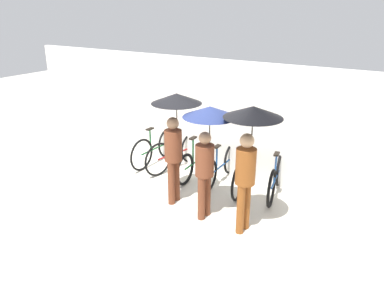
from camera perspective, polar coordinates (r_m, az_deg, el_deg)
The scene contains 11 objects.
ground_plane at distance 6.95m, azimuth -4.15°, elevation -10.03°, with size 30.00×30.00×0.00m, color beige.
back_wall at distance 8.06m, azimuth 4.27°, elevation 3.96°, with size 10.95×0.12×2.48m.
parked_bicycle_0 at distance 8.79m, azimuth -5.57°, elevation -0.54°, with size 0.44×1.71×1.11m.
parked_bicycle_1 at distance 8.46m, azimuth -2.40°, elevation -1.27°, with size 0.55×1.78×1.06m.
parked_bicycle_2 at distance 8.13m, azimuth 0.81°, elevation -2.45°, with size 0.44×1.72×1.04m.
parked_bicycle_3 at distance 7.84m, azimuth 4.39°, elevation -3.33°, with size 0.44×1.77×1.02m.
parked_bicycle_4 at distance 7.60m, azimuth 8.33°, elevation -4.10°, with size 0.44×1.74×0.97m.
parked_bicycle_5 at distance 7.47m, azimuth 12.67°, elevation -4.95°, with size 0.49×1.66×0.98m.
pedestrian_leading at distance 6.68m, azimuth -2.58°, elevation 3.52°, with size 0.91×0.91×2.07m.
pedestrian_center at distance 6.17m, azimuth 2.42°, elevation 1.51°, with size 0.91×0.91×1.98m.
pedestrian_trailing at distance 5.80m, azimuth 8.82°, elevation 0.92°, with size 0.92×0.92×2.09m.
Camera 1 is at (3.61, -4.79, 3.51)m, focal length 35.00 mm.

